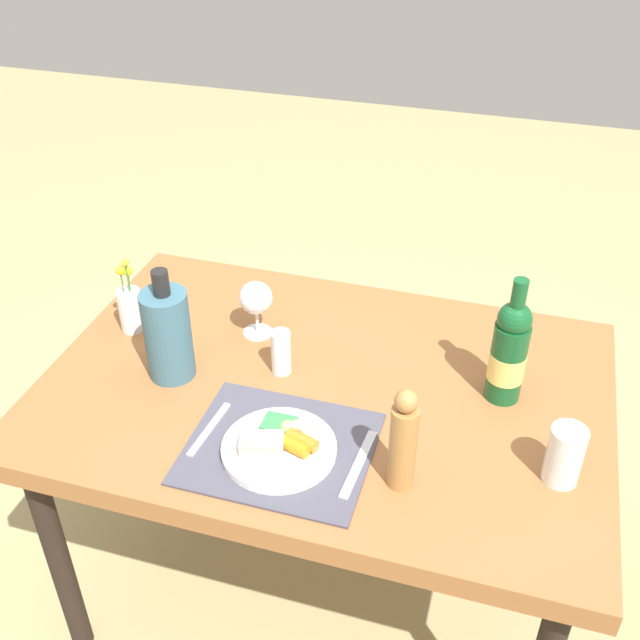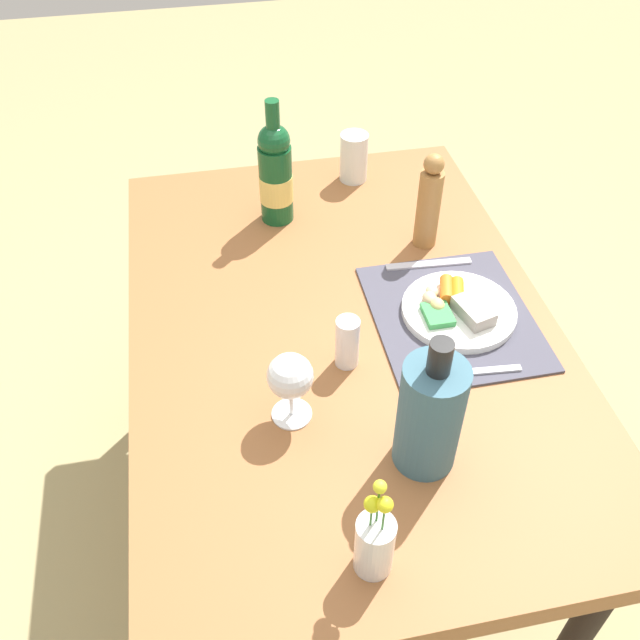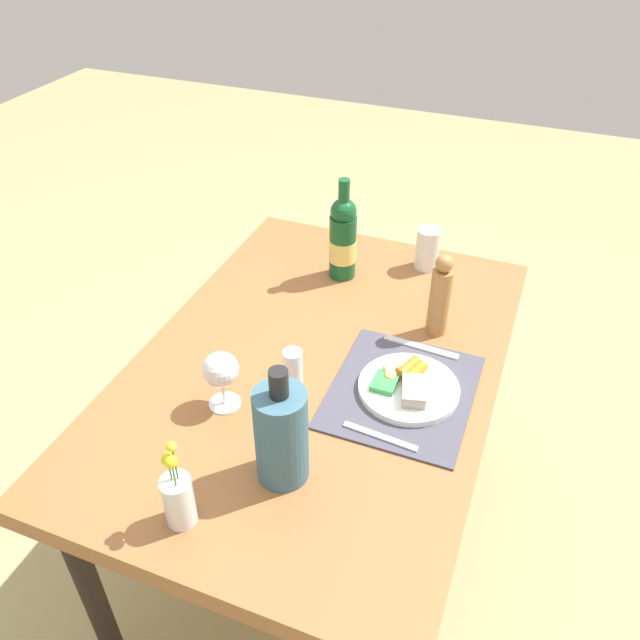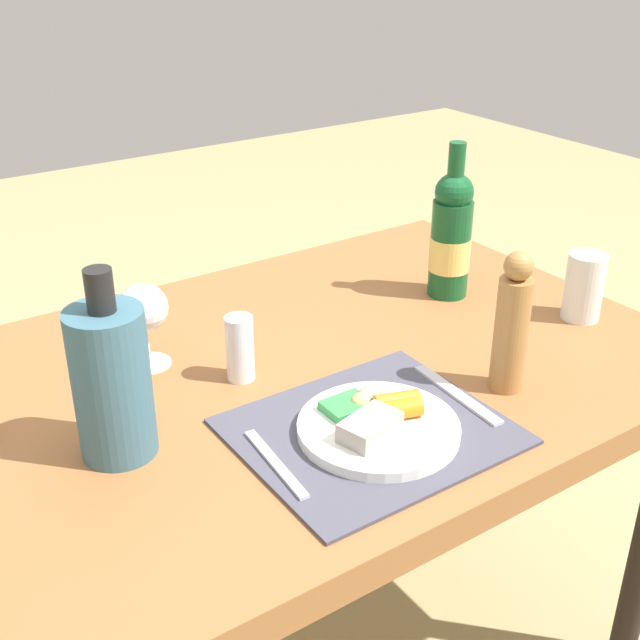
% 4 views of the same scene
% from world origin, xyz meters
% --- Properties ---
extents(ground_plane, '(8.00, 8.00, 0.00)m').
position_xyz_m(ground_plane, '(0.00, 0.00, 0.00)').
color(ground_plane, tan).
extents(dining_table, '(1.30, 0.89, 0.74)m').
position_xyz_m(dining_table, '(0.00, 0.00, 0.67)').
color(dining_table, '#935B32').
rests_on(dining_table, ground_plane).
extents(placemat, '(0.39, 0.33, 0.01)m').
position_xyz_m(placemat, '(-0.03, -0.23, 0.75)').
color(placemat, '#454351').
rests_on(placemat, dining_table).
extents(dinner_plate, '(0.24, 0.24, 0.05)m').
position_xyz_m(dinner_plate, '(-0.03, -0.24, 0.76)').
color(dinner_plate, white).
rests_on(dinner_plate, placemat).
extents(fork, '(0.03, 0.17, 0.00)m').
position_xyz_m(fork, '(-0.19, -0.23, 0.75)').
color(fork, silver).
rests_on(fork, placemat).
extents(knife, '(0.03, 0.20, 0.00)m').
position_xyz_m(knife, '(0.14, -0.23, 0.75)').
color(knife, silver).
rests_on(knife, placemat).
extents(cooler_bottle, '(0.11, 0.11, 0.28)m').
position_xyz_m(cooler_bottle, '(-0.36, -0.06, 0.86)').
color(cooler_bottle, '#3A6273').
rests_on(cooler_bottle, dining_table).
extents(pepper_mill, '(0.05, 0.05, 0.24)m').
position_xyz_m(pepper_mill, '(0.23, -0.25, 0.86)').
color(pepper_mill, '#A5743D').
rests_on(pepper_mill, dining_table).
extents(salt_shaker, '(0.05, 0.05, 0.11)m').
position_xyz_m(salt_shaker, '(-0.11, 0.02, 0.80)').
color(salt_shaker, white).
rests_on(salt_shaker, dining_table).
extents(wine_glass, '(0.08, 0.08, 0.15)m').
position_xyz_m(wine_glass, '(-0.22, 0.15, 0.85)').
color(wine_glass, white).
rests_on(wine_glass, dining_table).
extents(water_tumbler, '(0.07, 0.07, 0.13)m').
position_xyz_m(water_tumbler, '(0.54, -0.15, 0.80)').
color(water_tumbler, silver).
rests_on(water_tumbler, dining_table).
extents(flower_vase, '(0.06, 0.06, 0.21)m').
position_xyz_m(flower_vase, '(-0.53, 0.07, 0.81)').
color(flower_vase, silver).
rests_on(flower_vase, dining_table).
extents(wine_bottle, '(0.08, 0.08, 0.31)m').
position_xyz_m(wine_bottle, '(0.40, 0.08, 0.87)').
color(wine_bottle, '#134F27').
rests_on(wine_bottle, dining_table).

